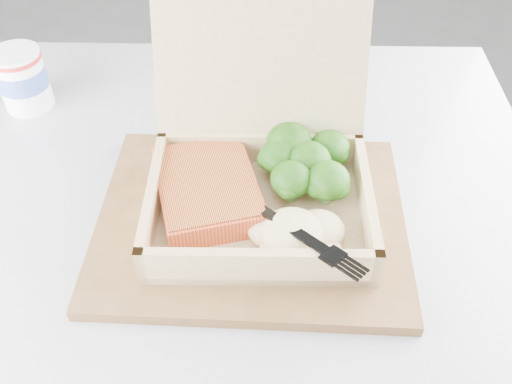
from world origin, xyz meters
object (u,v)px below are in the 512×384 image
object	(u,v)px
cafe_table	(229,316)
takeout_container	(260,156)
paper_cup	(22,78)
serving_tray	(251,220)

from	to	relation	value
cafe_table	takeout_container	bearing A→B (deg)	25.08
paper_cup	takeout_container	bearing A→B (deg)	-50.22
serving_tray	cafe_table	bearing A→B (deg)	161.37
cafe_table	takeout_container	world-z (taller)	takeout_container
takeout_container	paper_cup	distance (m)	0.37
takeout_container	cafe_table	bearing A→B (deg)	-133.95
takeout_container	paper_cup	bearing A→B (deg)	150.75
cafe_table	paper_cup	world-z (taller)	paper_cup
cafe_table	serving_tray	world-z (taller)	serving_tray
cafe_table	serving_tray	xyz separation A→B (m)	(0.03, -0.01, 0.19)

